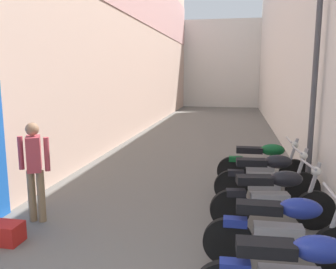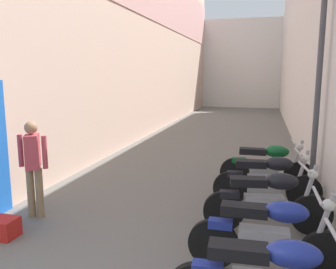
# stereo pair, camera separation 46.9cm
# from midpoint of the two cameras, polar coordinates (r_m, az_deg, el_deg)

# --- Properties ---
(ground_plane) EXTENTS (39.96, 39.96, 0.00)m
(ground_plane) POSITION_cam_midpoint_polar(r_m,az_deg,el_deg) (11.25, 4.02, -1.98)
(ground_plane) COLOR #66635E
(building_left) EXTENTS (0.45, 23.96, 7.67)m
(building_left) POSITION_cam_midpoint_polar(r_m,az_deg,el_deg) (13.63, -7.01, 16.40)
(building_left) COLOR beige
(building_left) RESTS_ON ground
(building_right) EXTENTS (0.45, 23.96, 7.94)m
(building_right) POSITION_cam_midpoint_polar(r_m,az_deg,el_deg) (13.13, 18.22, 16.66)
(building_right) COLOR silver
(building_right) RESTS_ON ground
(building_far_end) EXTENTS (8.23, 2.00, 6.01)m
(building_far_end) POSITION_cam_midpoint_polar(r_m,az_deg,el_deg) (25.96, 8.20, 11.27)
(building_far_end) COLOR silver
(building_far_end) RESTS_ON ground
(motorcycle_third) EXTENTS (1.85, 0.58, 1.04)m
(motorcycle_third) POSITION_cam_midpoint_polar(r_m,az_deg,el_deg) (4.35, 15.29, -14.85)
(motorcycle_third) COLOR black
(motorcycle_third) RESTS_ON ground
(motorcycle_fourth) EXTENTS (1.84, 0.58, 1.04)m
(motorcycle_fourth) POSITION_cam_midpoint_polar(r_m,az_deg,el_deg) (5.41, 14.41, -9.85)
(motorcycle_fourth) COLOR black
(motorcycle_fourth) RESTS_ON ground
(motorcycle_fifth) EXTENTS (1.85, 0.58, 1.04)m
(motorcycle_fifth) POSITION_cam_midpoint_polar(r_m,az_deg,el_deg) (6.40, 13.87, -6.74)
(motorcycle_fifth) COLOR black
(motorcycle_fifth) RESTS_ON ground
(motorcycle_sixth) EXTENTS (1.85, 0.58, 1.04)m
(motorcycle_sixth) POSITION_cam_midpoint_polar(r_m,az_deg,el_deg) (7.37, 13.50, -4.54)
(motorcycle_sixth) COLOR black
(motorcycle_sixth) RESTS_ON ground
(pedestrian_mid_alley) EXTENTS (0.52, 0.39, 1.57)m
(pedestrian_mid_alley) POSITION_cam_midpoint_polar(r_m,az_deg,el_deg) (5.87, -23.08, -4.55)
(pedestrian_mid_alley) COLOR #8C7251
(pedestrian_mid_alley) RESTS_ON ground
(plastic_crate) EXTENTS (0.44, 0.32, 0.28)m
(plastic_crate) POSITION_cam_midpoint_polar(r_m,az_deg,el_deg) (5.56, -27.24, -14.10)
(plastic_crate) COLOR red
(plastic_crate) RESTS_ON ground
(street_lamp) EXTENTS (0.79, 0.18, 5.00)m
(street_lamp) POSITION_cam_midpoint_polar(r_m,az_deg,el_deg) (6.83, 20.59, 14.33)
(street_lamp) COLOR #47474C
(street_lamp) RESTS_ON ground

